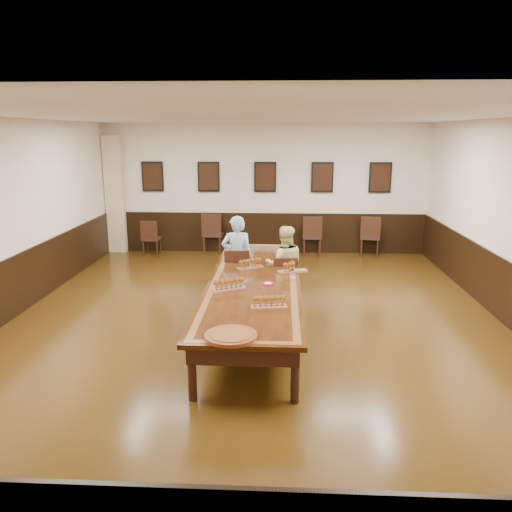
# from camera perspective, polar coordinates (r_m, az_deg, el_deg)

# --- Properties ---
(floor) EXTENTS (8.00, 10.00, 0.02)m
(floor) POSITION_cam_1_polar(r_m,az_deg,el_deg) (8.00, -0.18, -7.91)
(floor) COLOR black
(floor) RESTS_ON ground
(ceiling) EXTENTS (8.00, 10.00, 0.02)m
(ceiling) POSITION_cam_1_polar(r_m,az_deg,el_deg) (7.43, -0.20, 15.82)
(ceiling) COLOR white
(ceiling) RESTS_ON floor
(wall_back) EXTENTS (8.00, 0.02, 3.20)m
(wall_back) POSITION_cam_1_polar(r_m,az_deg,el_deg) (12.50, 1.06, 7.67)
(wall_back) COLOR #EFDBC8
(wall_back) RESTS_ON floor
(wall_front) EXTENTS (8.00, 0.02, 3.20)m
(wall_front) POSITION_cam_1_polar(r_m,az_deg,el_deg) (2.79, -5.94, -15.50)
(wall_front) COLOR #EFDBC8
(wall_front) RESTS_ON floor
(chair_man) EXTENTS (0.49, 0.53, 0.96)m
(chair_man) POSITION_cam_1_polar(r_m,az_deg,el_deg) (9.03, -2.17, -2.05)
(chair_man) COLOR black
(chair_man) RESTS_ON floor
(chair_woman) EXTENTS (0.44, 0.48, 0.89)m
(chair_woman) POSITION_cam_1_polar(r_m,az_deg,el_deg) (8.78, 3.29, -2.76)
(chair_woman) COLOR black
(chair_woman) RESTS_ON floor
(spare_chair_a) EXTENTS (0.43, 0.46, 0.88)m
(spare_chair_a) POSITION_cam_1_polar(r_m,az_deg,el_deg) (12.60, -11.85, 2.09)
(spare_chair_a) COLOR black
(spare_chair_a) RESTS_ON floor
(spare_chair_b) EXTENTS (0.50, 0.54, 1.03)m
(spare_chair_b) POSITION_cam_1_polar(r_m,az_deg,el_deg) (12.56, -4.95, 2.65)
(spare_chair_b) COLOR black
(spare_chair_b) RESTS_ON floor
(spare_chair_c) EXTENTS (0.47, 0.51, 0.99)m
(spare_chair_c) POSITION_cam_1_polar(r_m,az_deg,el_deg) (12.41, 6.41, 2.38)
(spare_chair_c) COLOR black
(spare_chair_c) RESTS_ON floor
(spare_chair_d) EXTENTS (0.57, 0.60, 1.00)m
(spare_chair_d) POSITION_cam_1_polar(r_m,az_deg,el_deg) (12.56, 12.94, 2.27)
(spare_chair_d) COLOR black
(spare_chair_d) RESTS_ON floor
(person_man) EXTENTS (0.59, 0.41, 1.53)m
(person_man) POSITION_cam_1_polar(r_m,az_deg,el_deg) (9.05, -2.18, -0.14)
(person_man) COLOR #527ACD
(person_man) RESTS_ON floor
(person_woman) EXTENTS (0.72, 0.58, 1.39)m
(person_woman) POSITION_cam_1_polar(r_m,az_deg,el_deg) (8.80, 3.27, -1.02)
(person_woman) COLOR #E6EC93
(person_woman) RESTS_ON floor
(pink_phone) EXTENTS (0.09, 0.15, 0.01)m
(pink_phone) POSITION_cam_1_polar(r_m,az_deg,el_deg) (7.83, 4.24, -2.50)
(pink_phone) COLOR #D3469D
(pink_phone) RESTS_ON conference_table
(curtain) EXTENTS (0.45, 0.18, 2.90)m
(curtain) POSITION_cam_1_polar(r_m,az_deg,el_deg) (13.00, -15.85, 6.73)
(curtain) COLOR #CFB38E
(curtain) RESTS_ON floor
(wainscoting) EXTENTS (8.00, 10.00, 1.00)m
(wainscoting) POSITION_cam_1_polar(r_m,az_deg,el_deg) (7.82, -0.19, -4.44)
(wainscoting) COLOR black
(wainscoting) RESTS_ON floor
(conference_table) EXTENTS (1.40, 5.00, 0.76)m
(conference_table) POSITION_cam_1_polar(r_m,az_deg,el_deg) (7.79, -0.19, -3.67)
(conference_table) COLOR black
(conference_table) RESTS_ON floor
(posters) EXTENTS (6.14, 0.04, 0.74)m
(posters) POSITION_cam_1_polar(r_m,az_deg,el_deg) (12.40, 1.05, 9.02)
(posters) COLOR black
(posters) RESTS_ON wall_back
(flight_a) EXTENTS (0.45, 0.36, 0.17)m
(flight_a) POSITION_cam_1_polar(r_m,az_deg,el_deg) (8.34, -0.66, -0.91)
(flight_a) COLOR brown
(flight_a) RESTS_ON conference_table
(flight_b) EXTENTS (0.51, 0.31, 0.18)m
(flight_b) POSITION_cam_1_polar(r_m,az_deg,el_deg) (8.13, 4.06, -1.30)
(flight_b) COLOR brown
(flight_b) RESTS_ON conference_table
(flight_c) EXTENTS (0.50, 0.36, 0.18)m
(flight_c) POSITION_cam_1_polar(r_m,az_deg,el_deg) (7.20, -3.12, -3.30)
(flight_c) COLOR brown
(flight_c) RESTS_ON conference_table
(flight_d) EXTENTS (0.48, 0.21, 0.17)m
(flight_d) POSITION_cam_1_polar(r_m,az_deg,el_deg) (6.48, 1.48, -5.30)
(flight_d) COLOR brown
(flight_d) RESTS_ON conference_table
(red_plate_grp) EXTENTS (0.19, 0.19, 0.02)m
(red_plate_grp) POSITION_cam_1_polar(r_m,az_deg,el_deg) (7.49, 1.37, -3.19)
(red_plate_grp) COLOR #B20B2A
(red_plate_grp) RESTS_ON conference_table
(carved_platter) EXTENTS (0.68, 0.68, 0.05)m
(carved_platter) POSITION_cam_1_polar(r_m,az_deg,el_deg) (5.62, -2.89, -9.07)
(carved_platter) COLOR maroon
(carved_platter) RESTS_ON conference_table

